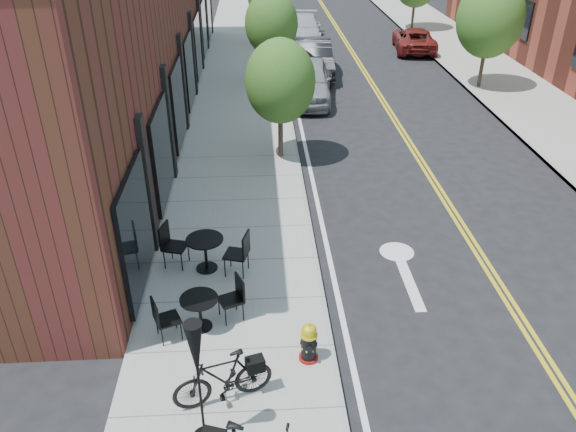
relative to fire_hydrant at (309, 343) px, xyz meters
name	(u,v)px	position (x,y,z in m)	size (l,w,h in m)	color
ground	(334,350)	(0.53, 0.33, -0.52)	(120.00, 120.00, 0.00)	black
sidewalk_near	(239,146)	(-1.47, 10.33, -0.46)	(4.00, 70.00, 0.12)	#9E9B93
sidewalk_far	(576,138)	(10.53, 10.33, -0.46)	(4.00, 70.00, 0.12)	#9E9B93
building_near	(116,21)	(-5.97, 14.33, 2.98)	(5.00, 28.00, 7.00)	#4C2818
tree_near_a	(280,82)	(-0.07, 9.33, 2.09)	(2.20, 2.20, 3.81)	#382B1E
tree_near_b	(271,24)	(-0.07, 17.33, 2.20)	(2.30, 2.30, 3.98)	#382B1E
tree_far_b	(490,18)	(9.13, 16.33, 2.54)	(2.80, 2.80, 4.62)	#382B1E
fire_hydrant	(309,343)	(0.00, 0.00, 0.00)	(0.47, 0.47, 0.84)	maroon
bicycle_left	(223,378)	(-1.54, -0.90, 0.12)	(0.49, 1.74, 1.04)	black
bistro_set_b	(205,249)	(-2.09, 3.02, 0.14)	(2.02, 1.05, 1.06)	black
bistro_set_c	(200,308)	(-2.07, 1.00, 0.08)	(1.78, 1.10, 0.95)	black
patio_umbrella	(196,359)	(-1.82, -1.65, 1.31)	(0.39, 0.39, 2.38)	black
parked_car_a	(308,80)	(1.35, 15.31, 0.31)	(1.95, 4.84, 1.65)	#95999C
parked_car_b	(313,58)	(1.93, 19.01, 0.28)	(1.70, 4.87, 1.60)	black
parked_car_c	(304,28)	(2.13, 26.17, 0.17)	(1.92, 4.71, 1.37)	#BCBBC1
parked_car_far	(414,39)	(7.93, 23.23, 0.10)	(2.06, 4.46, 1.24)	maroon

